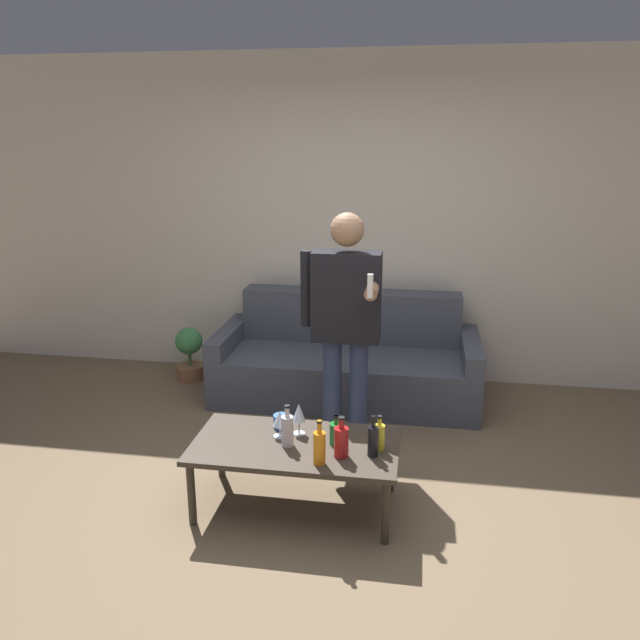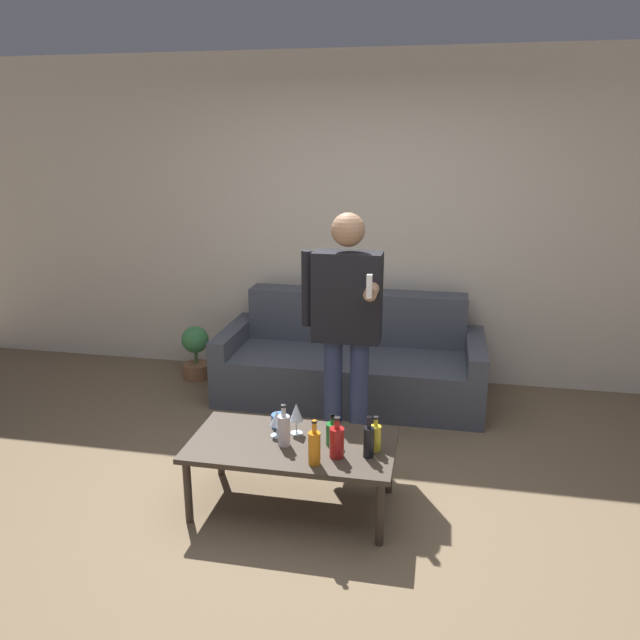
{
  "view_description": "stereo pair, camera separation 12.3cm",
  "coord_description": "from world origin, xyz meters",
  "px_view_note": "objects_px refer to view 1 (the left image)",
  "views": [
    {
      "loc": [
        0.47,
        -2.94,
        2.05
      ],
      "look_at": [
        -0.12,
        0.69,
        0.95
      ],
      "focal_mm": 35.0,
      "sensor_mm": 36.0,
      "label": 1
    },
    {
      "loc": [
        0.6,
        -2.92,
        2.05
      ],
      "look_at": [
        -0.12,
        0.69,
        0.95
      ],
      "focal_mm": 35.0,
      "sensor_mm": 36.0,
      "label": 2
    }
  ],
  "objects_px": {
    "couch": "(347,361)",
    "person_standing_front": "(345,316)",
    "coffee_table": "(295,450)",
    "bottle_orange": "(336,433)"
  },
  "relations": [
    {
      "from": "coffee_table",
      "to": "person_standing_front",
      "type": "height_order",
      "value": "person_standing_front"
    },
    {
      "from": "coffee_table",
      "to": "person_standing_front",
      "type": "relative_size",
      "value": 0.72
    },
    {
      "from": "coffee_table",
      "to": "person_standing_front",
      "type": "distance_m",
      "value": 0.96
    },
    {
      "from": "person_standing_front",
      "to": "coffee_table",
      "type": "bearing_deg",
      "value": -103.49
    },
    {
      "from": "coffee_table",
      "to": "bottle_orange",
      "type": "bearing_deg",
      "value": 7.61
    },
    {
      "from": "couch",
      "to": "coffee_table",
      "type": "distance_m",
      "value": 1.66
    },
    {
      "from": "couch",
      "to": "person_standing_front",
      "type": "distance_m",
      "value": 1.12
    },
    {
      "from": "person_standing_front",
      "to": "bottle_orange",
      "type": "bearing_deg",
      "value": -86.41
    },
    {
      "from": "couch",
      "to": "person_standing_front",
      "type": "xyz_separation_m",
      "value": [
        0.09,
        -0.91,
        0.64
      ]
    },
    {
      "from": "coffee_table",
      "to": "bottle_orange",
      "type": "height_order",
      "value": "bottle_orange"
    }
  ]
}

